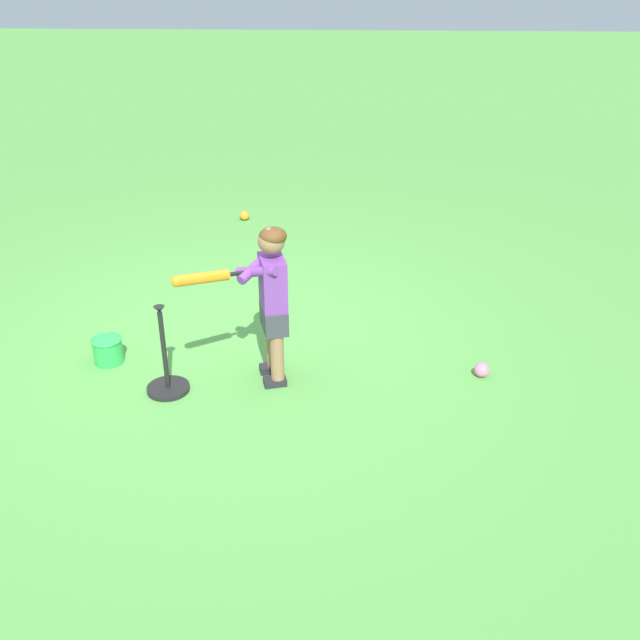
{
  "coord_description": "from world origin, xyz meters",
  "views": [
    {
      "loc": [
        4.67,
        0.83,
        2.66
      ],
      "look_at": [
        0.49,
        0.64,
        0.45
      ],
      "focal_mm": 41.0,
      "sensor_mm": 36.0,
      "label": 1
    }
  ],
  "objects_px": {
    "child_batter": "(269,292)",
    "batting_tee": "(167,377)",
    "toy_bucket": "(108,350)",
    "play_ball_far_left": "(482,370)",
    "play_ball_center_lawn": "(244,215)"
  },
  "relations": [
    {
      "from": "child_batter",
      "to": "play_ball_center_lawn",
      "type": "relative_size",
      "value": 10.45
    },
    {
      "from": "play_ball_far_left",
      "to": "batting_tee",
      "type": "height_order",
      "value": "batting_tee"
    },
    {
      "from": "child_batter",
      "to": "batting_tee",
      "type": "distance_m",
      "value": 0.88
    },
    {
      "from": "child_batter",
      "to": "toy_bucket",
      "type": "relative_size",
      "value": 5.0
    },
    {
      "from": "child_batter",
      "to": "play_ball_center_lawn",
      "type": "xyz_separation_m",
      "value": [
        -3.09,
        -0.61,
        -0.6
      ]
    },
    {
      "from": "child_batter",
      "to": "play_ball_far_left",
      "type": "bearing_deg",
      "value": 93.86
    },
    {
      "from": "child_batter",
      "to": "batting_tee",
      "type": "relative_size",
      "value": 1.74
    },
    {
      "from": "play_ball_center_lawn",
      "to": "batting_tee",
      "type": "distance_m",
      "value": 3.26
    },
    {
      "from": "play_ball_far_left",
      "to": "play_ball_center_lawn",
      "type": "distance_m",
      "value": 3.61
    },
    {
      "from": "play_ball_far_left",
      "to": "child_batter",
      "type": "bearing_deg",
      "value": -86.14
    },
    {
      "from": "toy_bucket",
      "to": "play_ball_center_lawn",
      "type": "bearing_deg",
      "value": 169.22
    },
    {
      "from": "toy_bucket",
      "to": "play_ball_far_left",
      "type": "bearing_deg",
      "value": 88.44
    },
    {
      "from": "child_batter",
      "to": "batting_tee",
      "type": "height_order",
      "value": "child_batter"
    },
    {
      "from": "toy_bucket",
      "to": "child_batter",
      "type": "bearing_deg",
      "value": 81.85
    },
    {
      "from": "child_batter",
      "to": "play_ball_far_left",
      "type": "xyz_separation_m",
      "value": [
        -0.1,
        1.42,
        -0.6
      ]
    }
  ]
}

